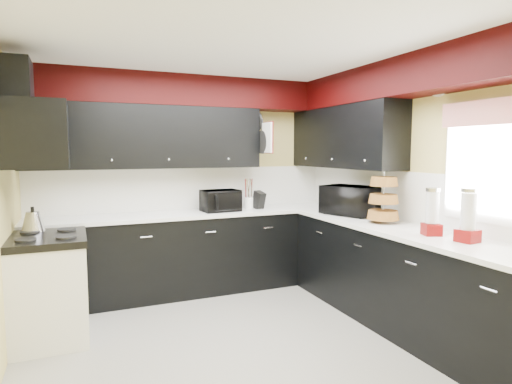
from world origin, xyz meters
The scene contains 33 objects.
ground centered at (0.00, 0.00, 0.00)m, with size 3.60×3.60×0.00m, color gray.
wall_back centered at (0.00, 1.80, 1.25)m, with size 3.60×0.06×2.50m, color #E0C666.
wall_right centered at (1.80, 0.00, 1.25)m, with size 0.06×3.60×2.50m, color #E0C666.
ceiling centered at (0.00, 0.00, 2.50)m, with size 3.60×3.60×0.06m, color white.
cab_back centered at (0.00, 1.50, 0.45)m, with size 3.60×0.60×0.90m, color black.
cab_right centered at (1.50, -0.30, 0.45)m, with size 0.60×3.00×0.90m, color black.
counter_back centered at (0.00, 1.50, 0.92)m, with size 3.62×0.64×0.04m, color white.
counter_right centered at (1.50, -0.30, 0.92)m, with size 0.64×3.02×0.04m, color white.
splash_back centered at (0.00, 1.79, 1.19)m, with size 3.60×0.02×0.50m, color white.
splash_right centered at (1.79, 0.00, 1.19)m, with size 0.02×3.60×0.50m, color white.
upper_back centered at (-0.50, 1.62, 1.80)m, with size 2.60×0.35×0.70m, color black.
upper_right centered at (1.62, 0.90, 1.80)m, with size 0.35×1.80×0.70m, color black.
soffit_back centered at (0.00, 1.62, 2.33)m, with size 3.60×0.36×0.35m, color black.
soffit_right centered at (1.62, -0.18, 2.33)m, with size 0.36×3.24×0.35m, color black.
stove centered at (-1.50, 0.75, 0.43)m, with size 0.60×0.75×0.86m, color white.
cooktop centered at (-1.50, 0.75, 0.89)m, with size 0.62×0.77×0.06m, color black.
hood centered at (-1.55, 0.75, 1.78)m, with size 0.50×0.78×0.55m, color black.
hood_duct centered at (-1.68, 0.75, 2.20)m, with size 0.24×0.40×0.40m, color black.
window centered at (1.79, -0.90, 1.55)m, with size 0.03×0.86×0.96m, color white, non-canonical shape.
valance centered at (1.73, -0.90, 1.95)m, with size 0.04×0.88×0.20m, color red.
pan_top centered at (0.82, 1.55, 2.00)m, with size 0.03×0.22×0.40m, color black, non-canonical shape.
pan_mid centered at (0.82, 1.42, 1.75)m, with size 0.03×0.28×0.46m, color black, non-canonical shape.
pan_low centered at (0.82, 1.68, 1.72)m, with size 0.03×0.24×0.42m, color black, non-canonical shape.
cut_board centered at (0.83, 1.30, 1.80)m, with size 0.03×0.26×0.35m, color white.
baskets centered at (1.52, 0.05, 1.18)m, with size 0.27×0.27×0.50m, color brown, non-canonical shape.
deco_plate centered at (1.77, -0.35, 2.25)m, with size 0.03×0.24×0.24m, color white, non-canonical shape.
toaster_oven centered at (0.30, 1.45, 1.06)m, with size 0.43×0.36×0.25m, color black.
microwave centered at (1.54, 0.62, 1.10)m, with size 0.58×0.39×0.32m, color black.
utensil_crock centered at (0.70, 1.55, 1.01)m, with size 0.13×0.13×0.14m, color white.
knife_block centered at (0.79, 1.46, 1.05)m, with size 0.10×0.13×0.21m, color black.
kettle centered at (-1.63, 1.01, 1.01)m, with size 0.20×0.20×0.18m, color #A4A4A9, non-canonical shape.
dispenser_a centered at (1.49, -0.61, 1.12)m, with size 0.14×0.14×0.37m, color #600713, non-canonical shape.
dispenser_b centered at (1.54, -0.92, 1.14)m, with size 0.15×0.15×0.40m, color #610B00, non-canonical shape.
Camera 1 is at (-1.26, -3.30, 1.66)m, focal length 30.00 mm.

